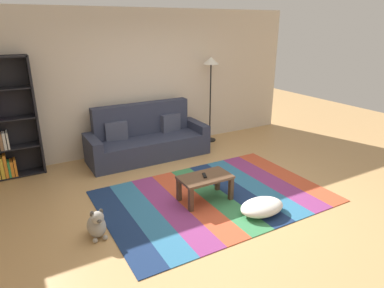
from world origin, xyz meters
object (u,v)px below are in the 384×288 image
Objects in this scene: bookshelf at (0,125)px; dog at (97,225)px; coffee_table at (205,181)px; couch at (147,140)px; pouf at (262,207)px; tv_remote at (205,175)px; standing_lamp at (211,72)px.

bookshelf is 4.94× the size of dog.
coffee_table is at bearing 4.01° from dog.
dog is at bearing -125.84° from couch.
dog reaches higher than pouf.
coffee_table is 0.08m from tv_remote.
bookshelf is 3.08× the size of pouf.
coffee_table is at bearing 123.76° from pouf.
pouf is 4.26× the size of tv_remote.
couch is 2.63m from dog.
pouf is (0.47, -0.70, -0.20)m from coffee_table.
tv_remote reaches higher than dog.
couch is 2.45m from bookshelf.
dog is (-2.05, 0.59, 0.05)m from pouf.
standing_lamp is (1.49, 2.21, 1.18)m from coffee_table.
tv_remote is (-1.50, -2.20, -1.10)m from standing_lamp.
bookshelf is at bearing 136.46° from coffee_table.
standing_lamp is at bearing 56.01° from coffee_table.
pouf is at bearing -56.24° from coffee_table.
pouf is at bearing -109.41° from standing_lamp.
dog is 0.22× the size of standing_lamp.
tv_remote is at bearing -43.48° from bookshelf.
pouf is 1.61× the size of dog.
pouf is (2.88, -2.99, -0.79)m from bookshelf.
pouf is 0.36× the size of standing_lamp.
bookshelf reaches higher than coffee_table.
pouf is at bearing -34.96° from tv_remote.
tv_remote is (1.58, 0.12, 0.23)m from dog.
pouf is at bearing -15.92° from dog.
coffee_table is at bearing -43.54° from bookshelf.
couch is at bearing 100.74° from pouf.
bookshelf is at bearing 109.04° from dog.
coffee_table reaches higher than pouf.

